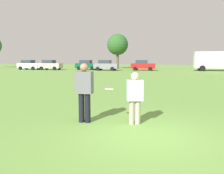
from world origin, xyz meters
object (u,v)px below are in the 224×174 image
object	(u,v)px
parked_car_center	(87,65)
parked_car_near_left	(29,65)
traffic_cone	(87,90)
parked_car_mid_right	(106,65)
player_defender	(135,96)
parked_car_mid_left	(50,65)
box_truck	(220,60)
frisbee	(109,89)
parked_car_near_right	(143,65)
player_thrower	(84,89)

from	to	relation	value
parked_car_center	parked_car_near_left	bearing A→B (deg)	-168.44
traffic_cone	parked_car_mid_right	distance (m)	28.55
parked_car_near_left	player_defender	bearing A→B (deg)	-52.26
parked_car_near_left	parked_car_mid_left	distance (m)	4.31
parked_car_center	box_truck	size ratio (longest dim) A/B	0.50
frisbee	traffic_cone	world-z (taller)	frisbee
frisbee	parked_car_near_left	world-z (taller)	parked_car_near_left
frisbee	parked_car_mid_right	world-z (taller)	parked_car_mid_right
parked_car_center	parked_car_mid_left	bearing A→B (deg)	-162.10
traffic_cone	parked_car_mid_right	bearing A→B (deg)	103.80
frisbee	parked_car_mid_left	xyz separation A→B (m)	(-20.20, 32.70, -0.06)
parked_car_near_left	parked_car_mid_right	bearing A→B (deg)	1.71
parked_car_center	parked_car_near_right	distance (m)	10.42
player_defender	parked_car_mid_right	distance (m)	34.65
frisbee	parked_car_mid_left	distance (m)	38.43
player_thrower	traffic_cone	bearing A→B (deg)	110.10
player_defender	box_truck	bearing A→B (deg)	76.61
player_thrower	frisbee	xyz separation A→B (m)	(0.70, 0.22, 0.01)
parked_car_near_left	parked_car_mid_left	bearing A→B (deg)	1.55
player_thrower	parked_car_center	world-z (taller)	parked_car_center
player_defender	parked_car_mid_left	bearing A→B (deg)	122.61
parked_car_near_left	parked_car_center	world-z (taller)	same
player_defender	parked_car_mid_left	world-z (taller)	parked_car_mid_left
player_defender	parked_car_near_left	xyz separation A→B (m)	(-25.26, 32.63, 0.10)
parked_car_center	parked_car_mid_right	distance (m)	4.57
player_thrower	parked_car_near_left	size ratio (longest dim) A/B	0.41
player_thrower	parked_car_center	size ratio (longest dim) A/B	0.41
player_thrower	parked_car_near_left	world-z (taller)	parked_car_near_left
parked_car_near_left	box_truck	xyz separation A→B (m)	(33.81, 3.29, 0.83)
frisbee	traffic_cone	size ratio (longest dim) A/B	0.57
player_thrower	player_defender	distance (m)	1.47
parked_car_near_left	parked_car_mid_left	world-z (taller)	same
player_thrower	traffic_cone	distance (m)	5.93
parked_car_near_right	frisbee	bearing A→B (deg)	-84.56
frisbee	parked_car_mid_left	size ratio (longest dim) A/B	0.06
player_thrower	traffic_cone	xyz separation A→B (m)	(-2.02, 5.52, -0.75)
traffic_cone	parked_car_mid_right	world-z (taller)	parked_car_mid_right
traffic_cone	parked_car_near_left	distance (m)	34.91
player_thrower	player_defender	bearing A→B (deg)	6.45
parked_car_near_left	parked_car_mid_left	xyz separation A→B (m)	(4.31, 0.12, 0.00)
parked_car_near_left	box_truck	size ratio (longest dim) A/B	0.50
player_thrower	parked_car_center	distance (m)	37.35
player_defender	parked_car_mid_right	size ratio (longest dim) A/B	0.35
parked_car_mid_right	parked_car_near_right	distance (m)	6.49
player_thrower	parked_car_near_right	bearing A→B (deg)	94.28
traffic_cone	player_thrower	bearing A→B (deg)	-69.90
parked_car_near_right	traffic_cone	bearing A→B (deg)	-88.82
parked_car_mid_left	parked_car_mid_right	xyz separation A→B (m)	(10.67, 0.33, 0.00)
parked_car_near_left	player_thrower	bearing A→B (deg)	-54.03
parked_car_mid_right	parked_car_near_right	size ratio (longest dim) A/B	1.00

